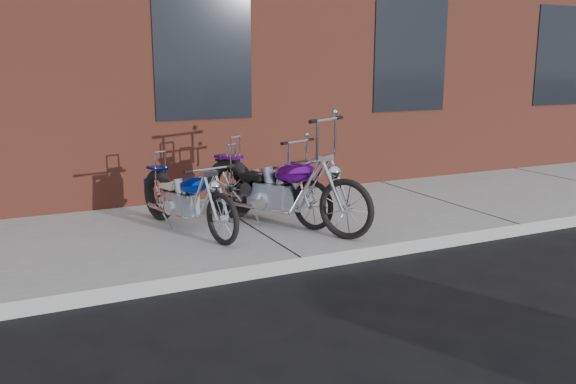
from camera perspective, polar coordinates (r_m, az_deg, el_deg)
ground at (r=6.25m, az=1.24°, el=-7.47°), size 120.00×120.00×0.00m
sidewalk at (r=7.54m, az=-3.93°, el=-3.47°), size 22.00×3.00×0.15m
chopper_purple at (r=7.23m, az=-0.73°, el=0.02°), size 1.28×2.14×1.34m
chopper_blue at (r=7.19m, az=-9.53°, el=-0.80°), size 0.68×1.97×0.87m
chopper_third at (r=7.63m, az=-2.20°, el=0.19°), size 0.90×1.94×1.05m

